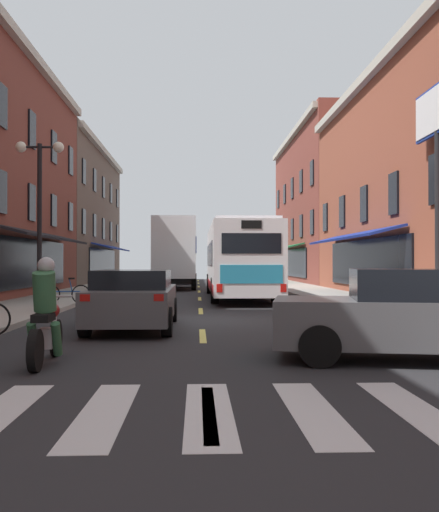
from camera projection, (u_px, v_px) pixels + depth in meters
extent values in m
cube|color=#28282B|center=(201.00, 322.00, 16.26)|extent=(34.80, 80.00, 0.10)
cube|color=#DBCC4C|center=(209.00, 411.00, 6.27)|extent=(0.14, 2.40, 0.01)
cube|color=#DBCC4C|center=(203.00, 336.00, 12.76)|extent=(0.14, 2.40, 0.01)
cube|color=#DBCC4C|center=(201.00, 311.00, 19.26)|extent=(0.14, 2.40, 0.01)
cube|color=#DBCC4C|center=(200.00, 299.00, 25.75)|extent=(0.14, 2.40, 0.01)
cube|color=#DBCC4C|center=(199.00, 291.00, 32.25)|extent=(0.14, 2.40, 0.01)
cube|color=#DBCC4C|center=(199.00, 287.00, 38.74)|extent=(0.14, 2.40, 0.01)
cube|color=#DBCC4C|center=(198.00, 283.00, 45.24)|extent=(0.14, 2.40, 0.01)
cube|color=#DBCC4C|center=(198.00, 281.00, 51.73)|extent=(0.14, 2.40, 0.01)
cube|color=silver|center=(104.00, 412.00, 6.23)|extent=(0.50, 2.80, 0.01)
cube|color=silver|center=(209.00, 411.00, 6.27)|extent=(0.50, 2.80, 0.01)
cube|color=silver|center=(312.00, 410.00, 6.31)|extent=(0.50, 2.80, 0.01)
cube|color=silver|center=(414.00, 409.00, 6.35)|extent=(0.50, 2.80, 0.01)
cube|color=#A39E93|center=(414.00, 317.00, 16.49)|extent=(3.00, 80.00, 0.14)
cube|color=#B2AD9E|center=(34.00, 57.00, 26.09)|extent=(0.44, 19.40, 0.40)
cube|color=black|center=(31.00, 263.00, 25.99)|extent=(0.10, 12.00, 2.10)
cube|color=black|center=(48.00, 236.00, 26.03)|extent=(1.38, 11.20, 0.44)
cube|color=black|center=(2.00, 192.00, 22.02)|extent=(0.10, 1.00, 1.60)
cube|color=black|center=(32.00, 203.00, 26.02)|extent=(0.10, 1.00, 1.60)
cube|color=black|center=(54.00, 211.00, 30.01)|extent=(0.10, 1.00, 1.60)
cube|color=black|center=(70.00, 217.00, 34.01)|extent=(0.10, 1.00, 1.60)
cube|color=black|center=(2.00, 106.00, 22.06)|extent=(0.10, 1.00, 1.60)
cube|color=black|center=(32.00, 130.00, 26.05)|extent=(0.10, 1.00, 1.60)
cube|color=black|center=(54.00, 147.00, 30.05)|extent=(0.10, 1.00, 1.60)
cube|color=black|center=(71.00, 161.00, 34.05)|extent=(0.10, 1.00, 1.60)
cube|color=brown|center=(51.00, 215.00, 45.86)|extent=(8.00, 19.90, 10.45)
cube|color=#B2AD9E|center=(104.00, 153.00, 46.07)|extent=(0.44, 19.40, 0.40)
cube|color=black|center=(103.00, 263.00, 45.97)|extent=(0.10, 12.00, 2.10)
cube|color=navy|center=(113.00, 247.00, 46.01)|extent=(1.38, 11.20, 0.44)
cube|color=black|center=(84.00, 222.00, 38.01)|extent=(0.10, 1.00, 1.60)
cube|color=black|center=(94.00, 225.00, 42.01)|extent=(0.10, 1.00, 1.60)
cube|color=black|center=(103.00, 229.00, 46.00)|extent=(0.10, 1.00, 1.60)
cube|color=black|center=(111.00, 231.00, 50.00)|extent=(0.10, 1.00, 1.60)
cube|color=black|center=(117.00, 234.00, 54.00)|extent=(0.10, 1.00, 1.60)
cube|color=black|center=(84.00, 172.00, 38.04)|extent=(0.10, 1.00, 1.60)
cube|color=black|center=(95.00, 180.00, 42.04)|extent=(0.10, 1.00, 1.60)
cube|color=black|center=(103.00, 187.00, 46.04)|extent=(0.10, 1.00, 1.60)
cube|color=black|center=(111.00, 193.00, 50.03)|extent=(0.10, 1.00, 1.60)
cube|color=black|center=(117.00, 199.00, 54.03)|extent=(0.10, 1.00, 1.60)
cube|color=#B2AD9E|center=(362.00, 82.00, 26.64)|extent=(0.44, 19.40, 0.40)
cube|color=black|center=(364.00, 263.00, 26.55)|extent=(0.10, 12.00, 2.10)
cube|color=navy|center=(348.00, 236.00, 26.54)|extent=(1.38, 11.20, 0.44)
cube|color=black|center=(436.00, 179.00, 18.59)|extent=(0.10, 1.00, 1.60)
cube|color=black|center=(394.00, 194.00, 22.59)|extent=(0.10, 1.00, 1.60)
cube|color=black|center=(364.00, 204.00, 26.58)|extent=(0.10, 1.00, 1.60)
cube|color=black|center=(342.00, 212.00, 30.58)|extent=(0.10, 1.00, 1.60)
cube|color=black|center=(325.00, 217.00, 34.58)|extent=(0.10, 1.00, 1.60)
cube|color=brown|center=(343.00, 208.00, 46.74)|extent=(8.00, 19.90, 11.79)
cube|color=#B2AD9E|center=(291.00, 137.00, 46.64)|extent=(0.44, 19.40, 0.40)
cube|color=black|center=(292.00, 263.00, 46.54)|extent=(0.10, 12.00, 2.10)
cube|color=#1E6638|center=(283.00, 248.00, 46.52)|extent=(1.38, 11.20, 0.44)
cube|color=black|center=(312.00, 222.00, 38.57)|extent=(0.10, 1.00, 1.60)
cube|color=black|center=(301.00, 226.00, 42.57)|extent=(0.10, 1.00, 1.60)
cube|color=black|center=(292.00, 229.00, 46.57)|extent=(0.10, 1.00, 1.60)
cube|color=black|center=(285.00, 232.00, 50.56)|extent=(0.10, 1.00, 1.60)
cube|color=black|center=(278.00, 234.00, 54.56)|extent=(0.10, 1.00, 1.60)
cube|color=black|center=(312.00, 173.00, 38.61)|extent=(0.10, 1.00, 1.60)
cube|color=black|center=(301.00, 181.00, 42.60)|extent=(0.10, 1.00, 1.60)
cube|color=black|center=(292.00, 188.00, 46.60)|extent=(0.10, 1.00, 1.60)
cube|color=black|center=(285.00, 194.00, 50.60)|extent=(0.10, 1.00, 1.60)
cube|color=black|center=(278.00, 199.00, 54.60)|extent=(0.10, 1.00, 1.60)
cylinder|color=black|center=(438.00, 221.00, 17.68)|extent=(0.18, 0.18, 5.36)
cylinder|color=black|center=(438.00, 307.00, 17.65)|extent=(0.40, 0.40, 0.24)
cube|color=navy|center=(437.00, 109.00, 17.72)|extent=(0.10, 3.23, 1.49)
cube|color=silver|center=(435.00, 109.00, 17.72)|extent=(0.04, 3.07, 1.33)
cube|color=silver|center=(439.00, 109.00, 17.72)|extent=(0.04, 3.07, 1.33)
cube|color=white|center=(239.00, 259.00, 26.18)|extent=(2.59, 11.80, 2.75)
cube|color=silver|center=(239.00, 227.00, 26.20)|extent=(2.39, 10.60, 0.16)
cube|color=black|center=(238.00, 255.00, 26.48)|extent=(2.62, 9.40, 0.96)
cube|color=maroon|center=(239.00, 285.00, 26.17)|extent=(2.62, 11.40, 0.36)
cube|color=black|center=(231.00, 256.00, 32.03)|extent=(2.25, 0.13, 1.10)
cube|color=black|center=(251.00, 243.00, 20.34)|extent=(2.05, 0.13, 0.70)
cube|color=teal|center=(251.00, 274.00, 20.32)|extent=(2.15, 0.11, 0.64)
cube|color=black|center=(251.00, 224.00, 20.33)|extent=(0.70, 0.10, 0.28)
cube|color=red|center=(219.00, 288.00, 20.25)|extent=(0.20, 0.08, 0.28)
cube|color=red|center=(283.00, 288.00, 20.35)|extent=(0.20, 0.08, 0.28)
cylinder|color=black|center=(210.00, 284.00, 30.01)|extent=(0.30, 1.00, 1.00)
cylinder|color=black|center=(256.00, 284.00, 30.11)|extent=(0.30, 1.00, 1.00)
cylinder|color=black|center=(215.00, 291.00, 22.73)|extent=(0.30, 1.00, 1.00)
cylinder|color=black|center=(276.00, 290.00, 22.83)|extent=(0.30, 1.00, 1.00)
cube|color=white|center=(177.00, 263.00, 37.85)|extent=(2.31, 2.46, 2.40)
cube|color=black|center=(178.00, 250.00, 39.04)|extent=(2.00, 0.11, 0.80)
cube|color=silver|center=(175.00, 248.00, 34.26)|extent=(2.41, 4.77, 3.42)
cube|color=navy|center=(196.00, 245.00, 34.30)|extent=(0.07, 2.86, 0.90)
cube|color=black|center=(176.00, 280.00, 35.46)|extent=(1.92, 6.82, 0.24)
cylinder|color=black|center=(160.00, 280.00, 37.60)|extent=(0.28, 0.90, 0.90)
cylinder|color=black|center=(194.00, 280.00, 37.68)|extent=(0.28, 0.90, 0.90)
cylinder|color=black|center=(155.00, 282.00, 33.48)|extent=(0.28, 0.90, 0.90)
cylinder|color=black|center=(194.00, 282.00, 33.56)|extent=(0.28, 0.90, 0.90)
cube|color=navy|center=(181.00, 276.00, 44.14)|extent=(1.80, 4.28, 0.61)
cube|color=black|center=(181.00, 269.00, 43.97)|extent=(1.64, 2.32, 0.54)
cube|color=red|center=(170.00, 274.00, 41.99)|extent=(0.20, 0.06, 0.14)
cube|color=red|center=(190.00, 274.00, 42.05)|extent=(0.20, 0.06, 0.14)
cylinder|color=black|center=(170.00, 279.00, 45.54)|extent=(0.22, 0.64, 0.64)
cylinder|color=black|center=(192.00, 279.00, 45.61)|extent=(0.22, 0.64, 0.64)
cylinder|color=black|center=(169.00, 280.00, 42.66)|extent=(0.22, 0.64, 0.64)
cylinder|color=black|center=(192.00, 280.00, 42.73)|extent=(0.22, 0.64, 0.64)
cube|color=#515154|center=(421.00, 323.00, 9.51)|extent=(4.90, 2.61, 0.74)
cube|color=black|center=(433.00, 285.00, 9.49)|extent=(2.77, 2.07, 0.52)
cylinder|color=black|center=(320.00, 346.00, 8.89)|extent=(0.67, 0.33, 0.64)
cylinder|color=black|center=(317.00, 333.00, 10.58)|extent=(0.67, 0.33, 0.64)
cube|color=#515154|center=(134.00, 303.00, 14.12)|extent=(1.84, 4.63, 0.73)
cube|color=black|center=(133.00, 280.00, 13.94)|extent=(1.67, 2.50, 0.45)
cube|color=red|center=(85.00, 298.00, 11.80)|extent=(0.20, 0.06, 0.14)
cube|color=red|center=(159.00, 298.00, 11.86)|extent=(0.20, 0.06, 0.14)
cylinder|color=black|center=(107.00, 310.00, 15.69)|extent=(0.22, 0.64, 0.64)
cylinder|color=black|center=(173.00, 310.00, 15.76)|extent=(0.22, 0.64, 0.64)
cylinder|color=black|center=(85.00, 322.00, 12.47)|extent=(0.22, 0.64, 0.64)
cylinder|color=black|center=(167.00, 322.00, 12.54)|extent=(0.22, 0.64, 0.64)
cylinder|color=black|center=(56.00, 338.00, 9.95)|extent=(0.12, 0.62, 0.62)
cylinder|color=black|center=(35.00, 351.00, 8.51)|extent=(0.14, 0.62, 0.62)
cylinder|color=#B2B2B7|center=(55.00, 321.00, 9.84)|extent=(0.08, 0.33, 0.68)
ellipsoid|color=maroon|center=(49.00, 311.00, 9.41)|extent=(0.34, 0.57, 0.28)
cube|color=black|center=(43.00, 317.00, 9.01)|extent=(0.28, 0.57, 0.12)
cube|color=#B2B2B7|center=(46.00, 338.00, 9.23)|extent=(0.25, 0.41, 0.30)
cylinder|color=#B2B2B7|center=(53.00, 296.00, 9.74)|extent=(0.62, 0.06, 0.04)
cylinder|color=#33663F|center=(44.00, 291.00, 9.09)|extent=(0.35, 0.47, 0.66)
sphere|color=#B2B2B7|center=(46.00, 265.00, 9.20)|extent=(0.26, 0.26, 0.26)
cylinder|color=#33663F|center=(33.00, 339.00, 9.10)|extent=(0.15, 0.36, 0.56)
cylinder|color=#33663F|center=(57.00, 339.00, 9.12)|extent=(0.15, 0.36, 0.56)
torus|color=black|center=(51.00, 294.00, 20.61)|extent=(0.67, 0.08, 0.66)
torus|color=black|center=(81.00, 294.00, 20.60)|extent=(0.67, 0.08, 0.66)
cylinder|color=#194CA5|center=(66.00, 291.00, 20.61)|extent=(1.00, 0.09, 0.04)
cylinder|color=#194CA5|center=(71.00, 286.00, 20.61)|extent=(0.14, 0.04, 0.50)
cube|color=black|center=(72.00, 278.00, 20.61)|extent=(0.21, 0.13, 0.06)
cylinder|color=#194CA5|center=(53.00, 278.00, 20.62)|extent=(0.05, 0.48, 0.03)
cylinder|color=black|center=(39.00, 227.00, 17.52)|extent=(0.14, 0.14, 4.95)
cylinder|color=black|center=(39.00, 301.00, 17.50)|extent=(0.28, 0.28, 0.60)
cylinder|color=black|center=(40.00, 147.00, 17.55)|extent=(1.10, 0.07, 0.07)
sphere|color=white|center=(21.00, 147.00, 17.53)|extent=(0.32, 0.32, 0.32)
sphere|color=white|center=(59.00, 147.00, 17.57)|extent=(0.32, 0.32, 0.32)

